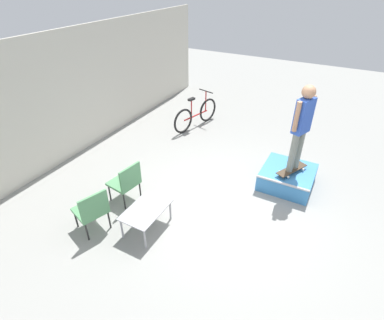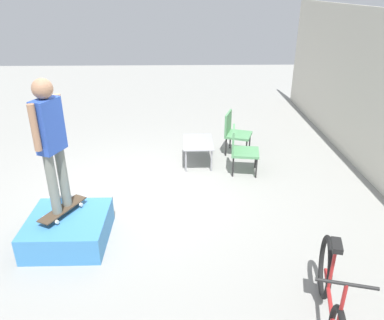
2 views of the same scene
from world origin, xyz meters
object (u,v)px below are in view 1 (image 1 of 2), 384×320
Objects in this scene: person_skater at (302,122)px; patio_chair_right at (126,181)px; coffee_table at (146,211)px; bicycle at (196,115)px; skateboard_on_ramp at (292,169)px; patio_chair_left at (92,209)px; skate_ramp_box at (287,177)px.

person_skater reaches higher than patio_chair_right.
bicycle is (4.19, 1.20, -0.03)m from coffee_table.
person_skater is (0.00, 0.00, 1.11)m from skateboard_on_ramp.
coffee_table is 0.95m from patio_chair_left.
skateboard_on_ramp reaches higher than skate_ramp_box.
skate_ramp_box is 0.63× the size of bicycle.
person_skater reaches higher than coffee_table.
skateboard_on_ramp is 1.11m from person_skater.
bicycle is (1.69, 3.21, -0.09)m from skateboard_on_ramp.
skateboard_on_ramp is at bearing 134.50° from patio_chair_right.
person_skater reaches higher than patio_chair_left.
patio_chair_left is at bearing 163.28° from skateboard_on_ramp.
patio_chair_right is (0.95, -0.00, 0.00)m from patio_chair_left.
skate_ramp_box is 4.14m from patio_chair_left.
skate_ramp_box is at bearing 61.59° from person_skater.
patio_chair_right reaches higher than coffee_table.
bicycle reaches higher than coffee_table.
patio_chair_right reaches higher than skateboard_on_ramp.
person_skater reaches higher than bicycle.
patio_chair_left and patio_chair_right have the same top height.
person_skater is 3.82m from bicycle.
patio_chair_right is (-2.05, 2.81, 0.03)m from skateboard_on_ramp.
bicycle is at bearing 62.94° from skate_ramp_box.
bicycle is (3.74, 0.40, -0.12)m from patio_chair_right.
skateboard_on_ramp is (-0.08, -0.07, 0.28)m from skate_ramp_box.
skateboard_on_ramp is 3.48m from patio_chair_right.
patio_chair_right is (0.45, 0.80, 0.09)m from coffee_table.
skateboard_on_ramp is 0.87× the size of coffee_table.
patio_chair_right is at bearing -161.62° from patio_chair_left.
skate_ramp_box is at bearing 136.22° from patio_chair_right.
patio_chair_right reaches higher than skate_ramp_box.
person_skater is at bearing -139.96° from skate_ramp_box.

